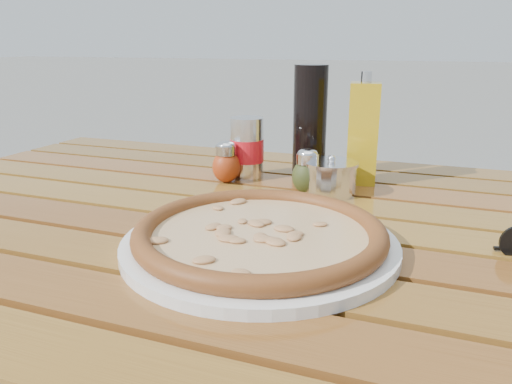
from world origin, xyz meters
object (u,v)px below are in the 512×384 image
(pepper_shaker, at_px, (226,163))
(oregano_shaker, at_px, (307,172))
(table, at_px, (252,257))
(olive_oil_cruet, at_px, (363,133))
(pizza, at_px, (260,233))
(soda_can, at_px, (247,148))
(plate, at_px, (260,244))
(dark_bottle, at_px, (310,122))
(parmesan_tin, at_px, (331,177))

(pepper_shaker, relative_size, oregano_shaker, 1.00)
(table, height_order, olive_oil_cruet, olive_oil_cruet)
(pizza, xyz_separation_m, soda_can, (-0.15, 0.33, 0.04))
(pizza, relative_size, oregano_shaker, 4.75)
(soda_can, xyz_separation_m, olive_oil_cruet, (0.22, 0.04, 0.04))
(plate, xyz_separation_m, soda_can, (-0.15, 0.33, 0.05))
(pizza, bearing_deg, soda_can, 114.23)
(plate, height_order, olive_oil_cruet, olive_oil_cruet)
(dark_bottle, bearing_deg, table, -95.29)
(pepper_shaker, relative_size, olive_oil_cruet, 0.39)
(table, relative_size, dark_bottle, 6.36)
(pizza, relative_size, soda_can, 3.25)
(table, height_order, pizza, pizza)
(plate, distance_m, oregano_shaker, 0.27)
(table, bearing_deg, olive_oil_cruet, 62.10)
(pepper_shaker, xyz_separation_m, olive_oil_cruet, (0.24, 0.09, 0.06))
(dark_bottle, distance_m, soda_can, 0.13)
(dark_bottle, bearing_deg, pepper_shaker, -144.08)
(parmesan_tin, bearing_deg, olive_oil_cruet, 68.51)
(table, bearing_deg, plate, -64.56)
(table, distance_m, pizza, 0.17)
(plate, xyz_separation_m, pepper_shaker, (-0.17, 0.29, 0.03))
(oregano_shaker, bearing_deg, olive_oil_cruet, 52.32)
(oregano_shaker, xyz_separation_m, dark_bottle, (-0.03, 0.11, 0.07))
(plate, distance_m, dark_bottle, 0.40)
(dark_bottle, relative_size, soda_can, 1.83)
(table, bearing_deg, dark_bottle, 84.71)
(olive_oil_cruet, relative_size, parmesan_tin, 2.12)
(oregano_shaker, relative_size, dark_bottle, 0.37)
(olive_oil_cruet, bearing_deg, oregano_shaker, -127.68)
(dark_bottle, bearing_deg, soda_can, -155.36)
(plate, distance_m, pizza, 0.02)
(table, xyz_separation_m, pepper_shaker, (-0.11, 0.16, 0.11))
(plate, distance_m, pepper_shaker, 0.34)
(plate, height_order, oregano_shaker, oregano_shaker)
(plate, relative_size, parmesan_tin, 3.63)
(oregano_shaker, bearing_deg, dark_bottle, 103.35)
(pepper_shaker, xyz_separation_m, oregano_shaker, (0.16, -0.01, 0.00))
(table, height_order, oregano_shaker, oregano_shaker)
(pepper_shaker, bearing_deg, oregano_shaker, -5.15)
(pepper_shaker, height_order, olive_oil_cruet, olive_oil_cruet)
(oregano_shaker, relative_size, parmesan_tin, 0.83)
(table, bearing_deg, pepper_shaker, 125.65)
(pizza, distance_m, dark_bottle, 0.40)
(soda_can, distance_m, olive_oil_cruet, 0.23)
(pepper_shaker, height_order, oregano_shaker, same)
(plate, height_order, pepper_shaker, pepper_shaker)
(plate, bearing_deg, pizza, 0.00)
(dark_bottle, distance_m, parmesan_tin, 0.15)
(table, xyz_separation_m, soda_can, (-0.09, 0.21, 0.13))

